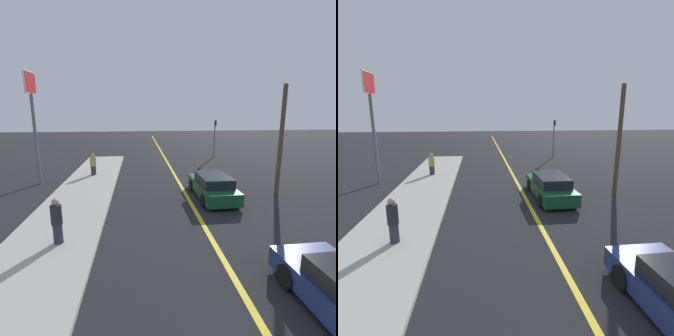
# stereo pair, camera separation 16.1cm
# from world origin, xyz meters

# --- Properties ---
(road_center_line) EXTENTS (0.20, 60.00, 0.01)m
(road_center_line) POSITION_xyz_m (0.00, 18.00, 0.00)
(road_center_line) COLOR gold
(road_center_line) RESTS_ON ground_plane
(sidewalk_left) EXTENTS (3.35, 25.09, 0.16)m
(sidewalk_left) POSITION_xyz_m (-5.85, 12.55, 0.08)
(sidewalk_left) COLOR #ADA89E
(sidewalk_left) RESTS_ON ground_plane
(car_ahead_center) EXTENTS (1.95, 4.58, 1.31)m
(car_ahead_center) POSITION_xyz_m (1.36, 11.91, 0.63)
(car_ahead_center) COLOR #144728
(car_ahead_center) RESTS_ON ground_plane
(pedestrian_near_curb) EXTENTS (0.38, 0.38, 1.64)m
(pedestrian_near_curb) POSITION_xyz_m (-5.52, 7.25, 0.97)
(pedestrian_near_curb) COLOR #282D3D
(pedestrian_near_curb) RESTS_ON sidewalk_left
(pedestrian_mid_group) EXTENTS (0.43, 0.43, 1.57)m
(pedestrian_mid_group) POSITION_xyz_m (-5.92, 17.36, 0.92)
(pedestrian_mid_group) COLOR #282D3D
(pedestrian_mid_group) RESTS_ON sidewalk_left
(traffic_light) EXTENTS (0.18, 0.40, 3.79)m
(traffic_light) POSITION_xyz_m (5.12, 24.46, 2.34)
(traffic_light) COLOR slate
(traffic_light) RESTS_ON ground_plane
(roadside_sign) EXTENTS (0.20, 1.68, 7.04)m
(roadside_sign) POSITION_xyz_m (-9.11, 15.86, 5.13)
(roadside_sign) COLOR slate
(roadside_sign) RESTS_ON ground_plane
(utility_pole) EXTENTS (0.24, 0.24, 6.11)m
(utility_pole) POSITION_xyz_m (5.22, 12.09, 3.05)
(utility_pole) COLOR brown
(utility_pole) RESTS_ON ground_plane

